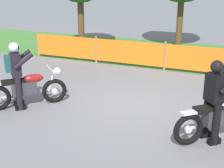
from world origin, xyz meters
name	(u,v)px	position (x,y,z in m)	size (l,w,h in m)	color
ground	(132,104)	(0.00, 0.00, -0.01)	(24.00, 24.00, 0.02)	slate
grass_verge	(179,54)	(0.00, 6.15, 0.01)	(24.00, 5.41, 0.01)	#427A33
barrier_fence	(165,56)	(0.00, 3.44, 0.54)	(10.90, 0.08, 1.05)	#997547
motorcycle_lead	(220,117)	(2.28, -1.06, 0.49)	(1.63, 1.52, 1.00)	black
motorcycle_trailing	(27,89)	(-2.42, -1.18, 0.48)	(1.54, 1.56, 0.99)	black
rider_lead	(214,98)	(2.13, -1.20, 0.92)	(0.73, 0.73, 1.69)	black
rider_trailing	(16,72)	(-2.58, -1.35, 0.95)	(0.76, 0.77, 1.69)	black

